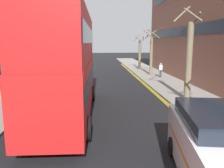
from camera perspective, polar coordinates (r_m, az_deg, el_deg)
name	(u,v)px	position (r m, az deg, el deg)	size (l,w,h in m)	color
sidewalk_right	(184,93)	(18.99, 17.35, -2.25)	(4.00, 80.00, 0.14)	gray
sidewalk_left	(14,96)	(18.77, -22.96, -2.74)	(4.00, 80.00, 0.14)	gray
kerb_line_outer	(165,101)	(16.49, 12.98, -4.14)	(0.10, 56.00, 0.01)	yellow
kerb_line_inner	(163,101)	(16.44, 12.45, -4.15)	(0.10, 56.00, 0.01)	yellow
double_decker_bus_away	(66,61)	(12.59, -11.19, 5.52)	(2.90, 10.84, 5.64)	red
taxi_minivan	(215,148)	(7.38, 24.15, -14.32)	(2.64, 5.05, 2.12)	white
pedestrian_far	(161,70)	(26.46, 11.92, 3.43)	(0.34, 0.22, 1.62)	#2D2D38
street_tree_near	(140,53)	(34.52, 6.86, 7.50)	(1.42, 1.62, 5.01)	#6B6047
street_tree_mid	(189,59)	(16.40, 18.45, 5.89)	(1.60, 1.90, 6.37)	#6B6047
street_tree_far	(151,53)	(28.12, 9.70, 7.61)	(1.99, 1.95, 5.51)	#6B6047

